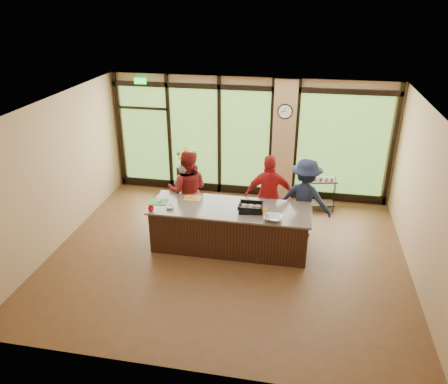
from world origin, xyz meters
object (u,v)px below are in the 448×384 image
at_px(cook_left, 186,195).
at_px(cook_right, 305,199).
at_px(flower_stand, 188,181).
at_px(island_base, 230,229).
at_px(roasting_pan, 251,209).
at_px(bar_cart, 322,190).

height_order(cook_left, cook_right, cook_right).
xyz_separation_m(cook_right, flower_stand, (-2.98, 1.57, -0.49)).
height_order(island_base, cook_left, cook_left).
relative_size(cook_left, flower_stand, 2.02).
bearing_deg(cook_right, cook_left, 18.18).
height_order(roasting_pan, flower_stand, roasting_pan).
height_order(cook_left, roasting_pan, cook_left).
height_order(island_base, flower_stand, island_base).
height_order(island_base, roasting_pan, roasting_pan).
distance_m(island_base, cook_left, 1.33).
bearing_deg(cook_left, bar_cart, -147.25).
xyz_separation_m(roasting_pan, flower_stand, (-1.94, 2.41, -0.58)).
relative_size(roasting_pan, bar_cart, 0.54).
xyz_separation_m(cook_left, flower_stand, (-0.43, 1.66, -0.39)).
distance_m(cook_right, roasting_pan, 1.33).
relative_size(island_base, flower_stand, 4.03).
bearing_deg(roasting_pan, bar_cart, 48.83).
distance_m(island_base, roasting_pan, 0.67).
relative_size(cook_right, flower_stand, 2.28).
bearing_deg(cook_left, island_base, 155.08).
xyz_separation_m(cook_right, roasting_pan, (-1.04, -0.83, 0.09)).
relative_size(cook_right, bar_cart, 2.05).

